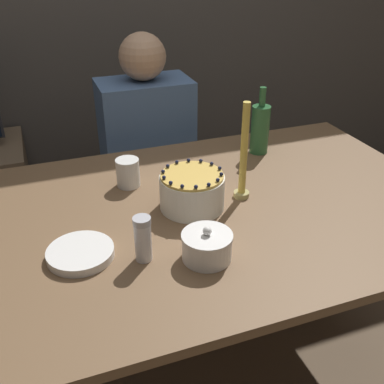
% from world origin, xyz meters
% --- Properties ---
extents(ground_plane, '(12.00, 12.00, 0.00)m').
position_xyz_m(ground_plane, '(0.00, 0.00, 0.00)').
color(ground_plane, brown).
extents(dining_table, '(1.52, 1.03, 0.76)m').
position_xyz_m(dining_table, '(0.00, 0.00, 0.66)').
color(dining_table, brown).
rests_on(dining_table, ground_plane).
extents(cake, '(0.20, 0.20, 0.13)m').
position_xyz_m(cake, '(-0.09, 0.02, 0.82)').
color(cake, white).
rests_on(cake, dining_table).
extents(sugar_bowl, '(0.14, 0.14, 0.10)m').
position_xyz_m(sugar_bowl, '(-0.15, -0.24, 0.80)').
color(sugar_bowl, white).
rests_on(sugar_bowl, dining_table).
extents(sugar_shaker, '(0.05, 0.05, 0.13)m').
position_xyz_m(sugar_shaker, '(-0.30, -0.19, 0.82)').
color(sugar_shaker, white).
rests_on(sugar_shaker, dining_table).
extents(plate_stack, '(0.18, 0.18, 0.02)m').
position_xyz_m(plate_stack, '(-0.46, -0.12, 0.77)').
color(plate_stack, white).
rests_on(plate_stack, dining_table).
extents(candle, '(0.05, 0.05, 0.33)m').
position_xyz_m(candle, '(0.08, 0.02, 0.89)').
color(candle, tan).
rests_on(candle, dining_table).
extents(bottle, '(0.07, 0.07, 0.26)m').
position_xyz_m(bottle, '(0.30, 0.32, 0.86)').
color(bottle, '#2D6638').
rests_on(bottle, dining_table).
extents(cup, '(0.08, 0.08, 0.10)m').
position_xyz_m(cup, '(-0.25, 0.23, 0.81)').
color(cup, white).
rests_on(cup, dining_table).
extents(person_man_blue_shirt, '(0.40, 0.34, 1.18)m').
position_xyz_m(person_man_blue_shirt, '(-0.06, 0.71, 0.51)').
color(person_man_blue_shirt, '#2D2D38').
rests_on(person_man_blue_shirt, ground_plane).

